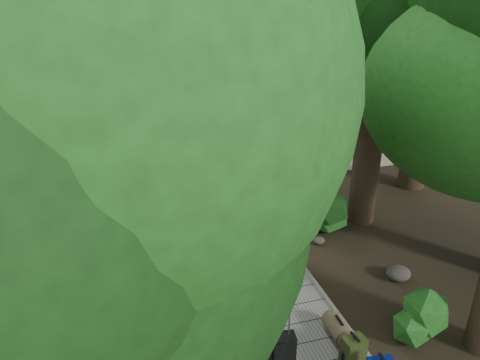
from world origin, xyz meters
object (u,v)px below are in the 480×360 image
object	(u,v)px
suitcase_on_boardwalk	(282,352)
kayak	(95,140)
lone_suitcase_on_sand	(205,147)
backpack_left_d	(264,340)
backpack_right_d	(353,349)
duffel_right_khaki	(338,329)
sun_lounger	(266,124)

from	to	relation	value
suitcase_on_boardwalk	kayak	bearing A→B (deg)	111.29
lone_suitcase_on_sand	kayak	distance (m)	4.45
backpack_left_d	suitcase_on_boardwalk	world-z (taller)	suitcase_on_boardwalk
backpack_left_d	kayak	distance (m)	12.36
backpack_right_d	duffel_right_khaki	distance (m)	0.62
duffel_right_khaki	sun_lounger	distance (m)	12.09
lone_suitcase_on_sand	sun_lounger	bearing A→B (deg)	36.75
backpack_right_d	duffel_right_khaki	bearing A→B (deg)	78.41
backpack_right_d	lone_suitcase_on_sand	bearing A→B (deg)	84.21
suitcase_on_boardwalk	lone_suitcase_on_sand	bearing A→B (deg)	93.09
backpack_left_d	backpack_right_d	xyz separation A→B (m)	(1.33, -0.62, -0.00)
backpack_right_d	sun_lounger	distance (m)	12.69
backpack_right_d	kayak	distance (m)	13.30
duffel_right_khaki	kayak	bearing A→B (deg)	109.68
suitcase_on_boardwalk	kayak	world-z (taller)	suitcase_on_boardwalk
lone_suitcase_on_sand	duffel_right_khaki	bearing A→B (deg)	-85.62
suitcase_on_boardwalk	backpack_left_d	bearing A→B (deg)	121.95
backpack_right_d	sun_lounger	size ratio (longest dim) A/B	0.31
backpack_left_d	lone_suitcase_on_sand	xyz separation A→B (m)	(1.17, 9.73, -0.08)
lone_suitcase_on_sand	backpack_right_d	bearing A→B (deg)	-85.98
backpack_right_d	suitcase_on_boardwalk	world-z (taller)	suitcase_on_boardwalk
backpack_left_d	backpack_right_d	distance (m)	1.47
backpack_left_d	backpack_right_d	size ratio (longest dim) A/B	1.01
backpack_left_d	duffel_right_khaki	size ratio (longest dim) A/B	1.07
sun_lounger	kayak	bearing A→B (deg)	-176.43
kayak	lone_suitcase_on_sand	bearing A→B (deg)	-16.84
backpack_right_d	kayak	size ratio (longest dim) A/B	0.16
backpack_right_d	kayak	bearing A→B (deg)	100.52
sun_lounger	suitcase_on_boardwalk	bearing A→B (deg)	-101.98
backpack_right_d	kayak	world-z (taller)	backpack_right_d
backpack_left_d	sun_lounger	size ratio (longest dim) A/B	0.31
backpack_left_d	backpack_right_d	world-z (taller)	backpack_left_d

